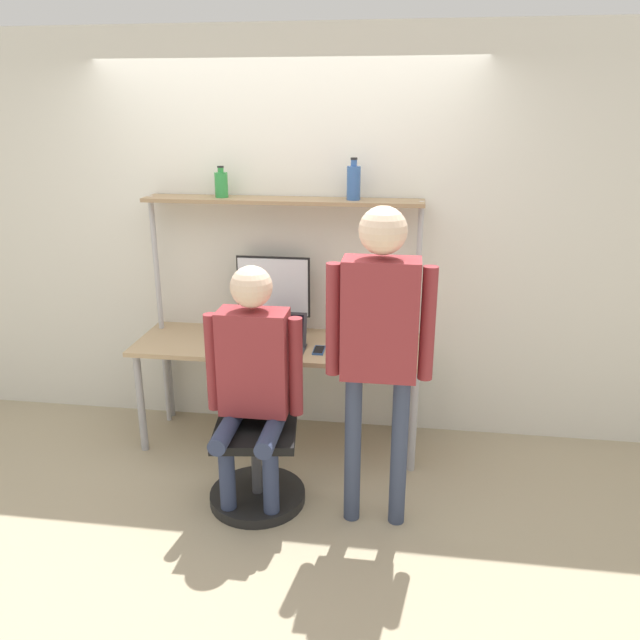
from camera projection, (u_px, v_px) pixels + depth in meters
name	position (u px, v px, depth m)	size (l,w,h in m)	color
ground_plane	(272.00, 465.00, 4.05)	(12.00, 12.00, 0.00)	tan
wall_back	(288.00, 240.00, 4.24)	(8.00, 0.06, 2.70)	silver
desk	(280.00, 353.00, 4.15)	(1.91, 0.62, 0.73)	tan
shelf_unit	(283.00, 235.00, 4.07)	(1.81, 0.25, 1.65)	#997A56
monitor	(273.00, 291.00, 4.19)	(0.50, 0.17, 0.54)	black
laptop	(279.00, 339.00, 4.02)	(0.34, 0.23, 0.23)	#333338
cell_phone	(319.00, 350.00, 3.98)	(0.07, 0.15, 0.01)	#264C8C
office_chair	(257.00, 454.00, 3.63)	(0.56, 0.56, 0.93)	black
person_seated	(252.00, 370.00, 3.41)	(0.55, 0.47, 1.42)	#2D3856
person_standing	(380.00, 330.00, 3.16)	(0.55, 0.24, 1.76)	#38425B
bottle_green	(221.00, 184.00, 4.02)	(0.08, 0.08, 0.20)	#2D8C3F
bottle_blue	(354.00, 182.00, 3.90)	(0.09, 0.09, 0.26)	#335999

